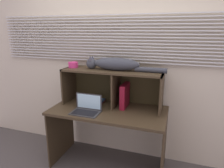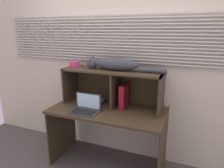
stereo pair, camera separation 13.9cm
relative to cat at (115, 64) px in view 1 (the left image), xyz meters
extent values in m
cube|color=beige|center=(-0.03, 0.23, -0.01)|extent=(4.40, 0.04, 2.50)
cube|color=silver|center=(-0.03, 0.18, 0.01)|extent=(3.31, 0.02, 0.01)
cube|color=silver|center=(-0.03, 0.18, 0.04)|extent=(3.31, 0.02, 0.01)
cube|color=silver|center=(-0.03, 0.18, 0.08)|extent=(3.31, 0.02, 0.01)
cube|color=silver|center=(-0.03, 0.18, 0.12)|extent=(3.31, 0.02, 0.01)
cube|color=silver|center=(-0.03, 0.18, 0.15)|extent=(3.31, 0.02, 0.01)
cube|color=silver|center=(-0.03, 0.18, 0.19)|extent=(3.31, 0.02, 0.01)
cube|color=silver|center=(-0.03, 0.18, 0.23)|extent=(3.31, 0.02, 0.01)
cube|color=silver|center=(-0.03, 0.18, 0.26)|extent=(3.31, 0.02, 0.01)
cube|color=silver|center=(-0.03, 0.18, 0.30)|extent=(3.31, 0.02, 0.01)
cube|color=silver|center=(-0.03, 0.18, 0.34)|extent=(3.31, 0.02, 0.01)
cube|color=silver|center=(-0.03, 0.18, 0.38)|extent=(3.31, 0.02, 0.01)
cube|color=silver|center=(-0.03, 0.18, 0.41)|extent=(3.31, 0.02, 0.01)
cube|color=silver|center=(-0.03, 0.18, 0.45)|extent=(3.31, 0.02, 0.01)
cube|color=silver|center=(-0.03, 0.18, 0.49)|extent=(3.31, 0.02, 0.01)
cube|color=silver|center=(-0.03, 0.18, 0.52)|extent=(3.31, 0.02, 0.01)
cube|color=silver|center=(-0.03, 0.18, 0.56)|extent=(3.31, 0.02, 0.01)
cube|color=#3D2F1D|center=(-0.03, -0.14, -0.53)|extent=(1.34, 0.67, 0.03)
cube|color=#3D2F1D|center=(-0.69, -0.14, -0.90)|extent=(0.02, 0.60, 0.71)
cube|color=#3D2F1D|center=(0.63, -0.14, -0.90)|extent=(0.02, 0.60, 0.71)
cube|color=#3D2F1D|center=(-0.03, 0.00, -0.08)|extent=(1.19, 0.36, 0.02)
cube|color=#3D2F1D|center=(-0.62, 0.00, -0.29)|extent=(0.02, 0.36, 0.44)
cube|color=#3D2F1D|center=(0.55, 0.00, -0.29)|extent=(0.02, 0.36, 0.44)
cube|color=#3D2F1D|center=(0.02, 0.00, -0.30)|extent=(0.02, 0.34, 0.42)
cube|color=#3E351A|center=(-0.03, 0.18, -0.29)|extent=(1.19, 0.01, 0.44)
ellipsoid|color=#373A3F|center=(0.02, 0.00, 0.00)|extent=(0.55, 0.16, 0.15)
sphere|color=#373A3F|center=(-0.30, 0.00, -0.01)|extent=(0.13, 0.13, 0.13)
cone|color=#39363C|center=(-0.30, -0.03, 0.05)|extent=(0.06, 0.06, 0.06)
cone|color=#343541|center=(-0.30, 0.03, 0.05)|extent=(0.06, 0.06, 0.06)
cylinder|color=#373A3F|center=(0.42, 0.00, -0.04)|extent=(0.35, 0.06, 0.06)
cube|color=#323232|center=(-0.24, -0.33, -0.51)|extent=(0.32, 0.21, 0.01)
cube|color=#323232|center=(-0.24, -0.23, -0.41)|extent=(0.32, 0.01, 0.19)
cube|color=#B2E0EA|center=(-0.24, -0.23, -0.41)|extent=(0.29, 0.00, 0.16)
cube|color=black|center=(-0.24, -0.34, -0.50)|extent=(0.27, 0.15, 0.00)
cube|color=maroon|center=(0.13, 0.00, -0.37)|extent=(0.06, 0.26, 0.29)
cube|color=brown|center=(-0.25, 0.00, -0.50)|extent=(0.16, 0.21, 0.02)
cube|color=#3A5780|center=(-0.24, 0.00, -0.48)|extent=(0.16, 0.21, 0.02)
cylinder|color=#D0326F|center=(-0.55, 0.00, -0.04)|extent=(0.12, 0.12, 0.07)
camera|label=1|loc=(0.71, -2.21, 0.39)|focal=32.37mm
camera|label=2|loc=(0.84, -2.16, 0.39)|focal=32.37mm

